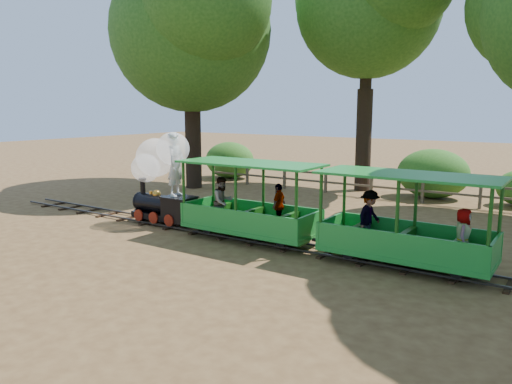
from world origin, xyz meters
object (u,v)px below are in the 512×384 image
Objects in this scene: locomotive at (161,171)px; carriage_front at (248,210)px; fence at (396,185)px; carriage_rear at (403,231)px.

carriage_front is (3.27, -0.10, -0.81)m from locomotive.
carriage_front is 0.21× the size of fence.
locomotive is 0.74× the size of carriage_rear.
carriage_rear is (4.14, 0.08, -0.01)m from carriage_front.
carriage_front is 4.14m from carriage_rear.
locomotive is at bearing 179.80° from carriage_rear.
carriage_front reaches higher than fence.
locomotive is at bearing -120.13° from fence.
carriage_rear is 8.44m from fence.
carriage_front is 1.00× the size of carriage_rear.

